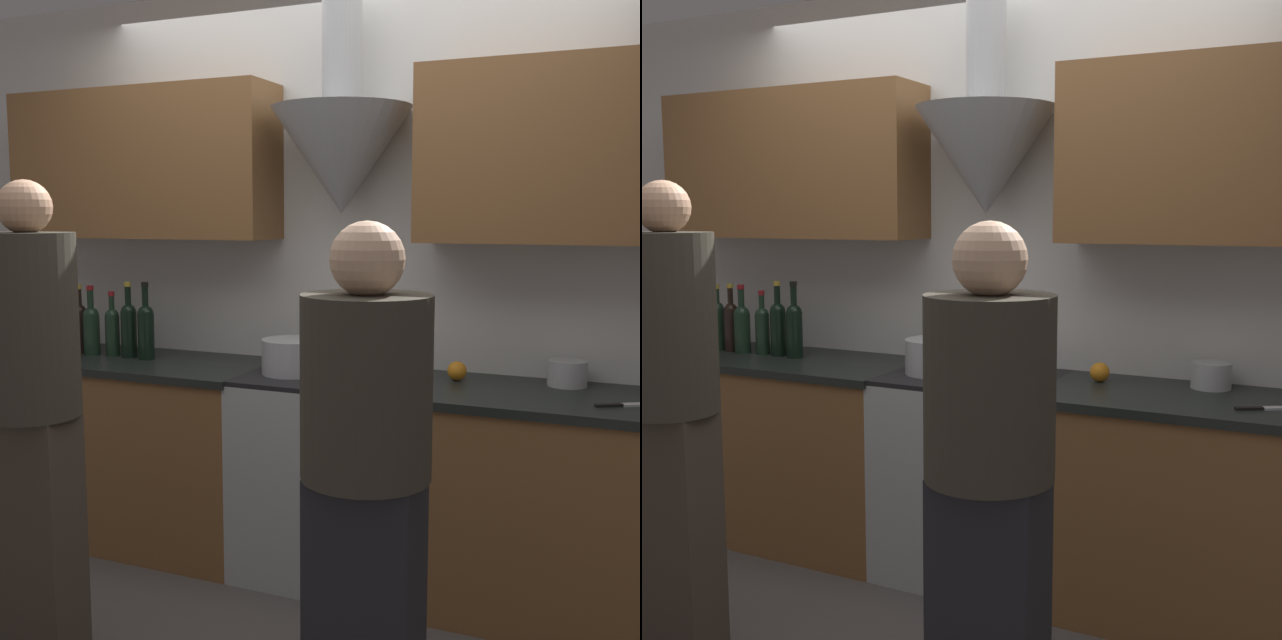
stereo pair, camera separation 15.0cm
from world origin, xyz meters
The scene contains 20 objects.
ground_plane centered at (0.00, 0.00, 0.00)m, with size 12.00×12.00×0.00m, color #4C4744.
wall_back centered at (-0.04, 0.61, 1.48)m, with size 8.40×0.61×2.60m.
counter_left centered at (-1.04, 0.35, 0.44)m, with size 1.39×0.62×0.88m.
counter_right centered at (0.93, 0.35, 0.44)m, with size 1.18×0.62×0.88m.
stove_range centered at (0.00, 0.35, 0.44)m, with size 0.71×0.60×0.88m.
wine_bottle_0 centered at (-1.64, 0.38, 1.01)m, with size 0.08×0.08×0.33m.
wine_bottle_1 centered at (-1.54, 0.36, 1.02)m, with size 0.08×0.08×0.34m.
wine_bottle_2 centered at (-1.45, 0.38, 1.02)m, with size 0.07×0.07×0.33m.
wine_bottle_3 centered at (-1.35, 0.37, 1.02)m, with size 0.07×0.07×0.34m.
wine_bottle_4 centered at (-1.26, 0.35, 1.02)m, with size 0.08×0.08×0.34m.
wine_bottle_5 centered at (-1.15, 0.37, 1.01)m, with size 0.07×0.07×0.31m.
wine_bottle_6 centered at (-1.06, 0.37, 1.03)m, with size 0.08×0.08×0.36m.
wine_bottle_7 centered at (-0.95, 0.36, 1.03)m, with size 0.08×0.08×0.37m.
stock_pot centered at (-0.16, 0.31, 0.96)m, with size 0.26×0.26×0.15m.
mixing_bowl centered at (0.16, 0.37, 0.91)m, with size 0.24×0.24×0.06m.
orange_fruit centered at (0.53, 0.45, 0.92)m, with size 0.08×0.08×0.08m.
saucepan centered at (0.96, 0.53, 0.93)m, with size 0.16×0.16×0.10m.
chefs_knife centered at (1.21, 0.26, 0.89)m, with size 0.24×0.16×0.01m.
person_foreground_left centered at (-0.65, -0.71, 0.93)m, with size 0.32×0.32×1.68m.
person_foreground_right centered at (0.56, -0.73, 0.84)m, with size 0.37×0.37×1.55m.
Camera 1 is at (1.30, -2.76, 1.56)m, focal length 45.00 mm.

